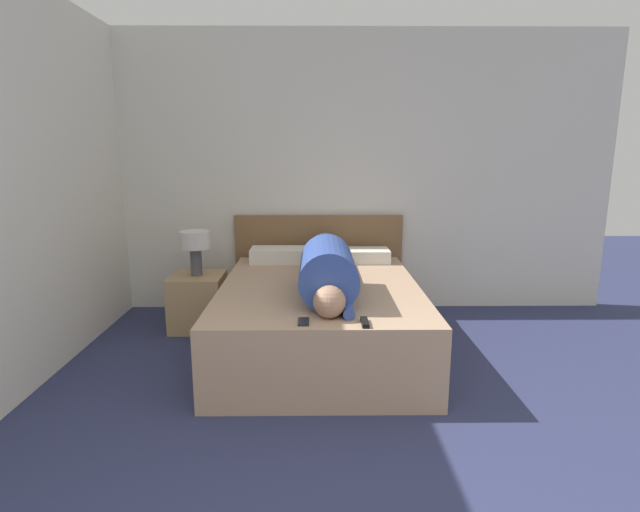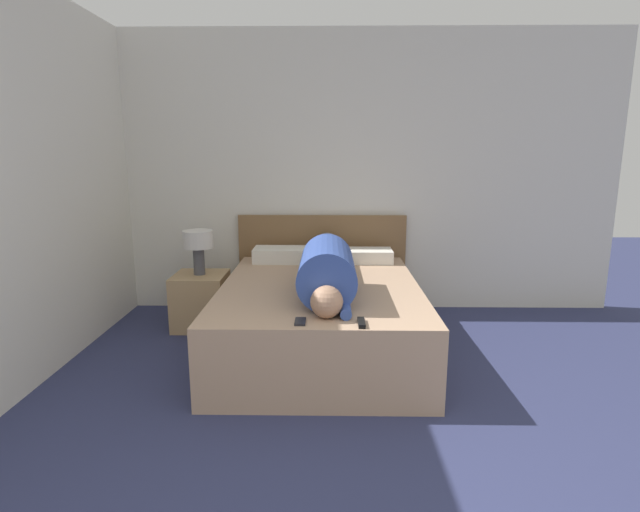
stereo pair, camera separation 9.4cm
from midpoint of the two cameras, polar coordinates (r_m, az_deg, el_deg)
name	(u,v)px [view 1 (the left image)]	position (r m, az deg, el deg)	size (l,w,h in m)	color
wall_back	(336,174)	(4.78, 1.28, 9.35)	(5.22, 0.06, 2.60)	silver
bed	(320,318)	(3.85, -0.73, -7.06)	(1.48, 1.97, 0.53)	tan
headboard	(319,262)	(4.82, -0.71, -0.74)	(1.60, 0.04, 0.92)	brown
nightstand	(198,302)	(4.47, -14.34, -5.07)	(0.44, 0.45, 0.47)	tan
table_lamp	(195,244)	(4.36, -14.68, 1.34)	(0.25, 0.25, 0.38)	#4C4C51
person_lying	(327,266)	(3.63, 0.05, -1.18)	(0.38, 1.80, 0.38)	tan
pillow_near_headboard	(282,255)	(4.53, -5.02, 0.12)	(0.55, 0.28, 0.13)	silver
pillow_second	(360,255)	(4.53, 4.00, 0.06)	(0.52, 0.28, 0.11)	silver
tv_remote	(365,322)	(2.93, 4.21, -7.58)	(0.04, 0.15, 0.02)	black
cell_phone	(304,322)	(2.95, -2.82, -7.51)	(0.06, 0.13, 0.01)	black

